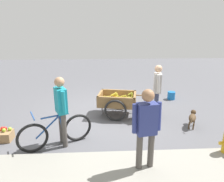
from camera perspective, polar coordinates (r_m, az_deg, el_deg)
The scene contains 9 objects.
ground_plane at distance 6.43m, azimuth -0.95°, elevation -6.34°, with size 24.00×24.00×0.00m, color #56565B.
fruit_cart at distance 6.19m, azimuth 1.54°, elevation -2.85°, with size 1.77×1.09×0.72m.
vendor_person at distance 6.03m, azimuth 12.42°, elevation 1.10°, with size 0.26×0.57×1.57m.
bicycle at distance 4.79m, azimuth -15.18°, elevation -10.84°, with size 1.52×0.80×0.85m.
cyclist_person at distance 4.59m, azimuth -13.90°, elevation -3.98°, with size 0.33×0.50×1.58m.
dog at distance 5.93m, azimuth 21.38°, elevation -6.80°, with size 0.38×0.61×0.40m.
plastic_bucket at distance 7.98m, azimuth 16.09°, elevation -1.21°, with size 0.28×0.28×0.29m, color #1966B2.
mixed_fruit_crate at distance 5.59m, azimuth -28.05°, elevation -10.74°, with size 0.44×0.32×0.31m.
bystander_person at distance 3.62m, azimuth 9.52°, elevation -9.31°, with size 0.51×0.26×1.59m.
Camera 1 is at (0.21, 5.90, 2.54)m, focal length 33.02 mm.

